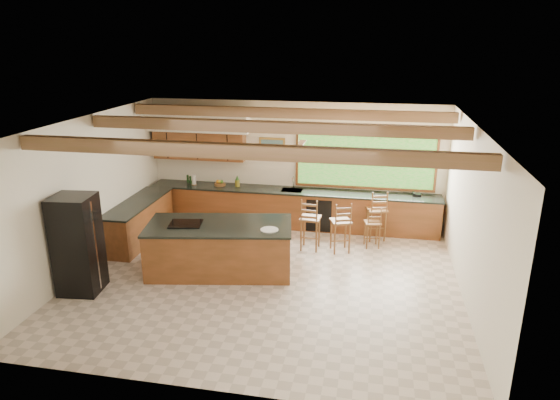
# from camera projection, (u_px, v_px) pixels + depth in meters

# --- Properties ---
(ground) EXTENTS (7.20, 7.20, 0.00)m
(ground) POSITION_uv_depth(u_px,v_px,m) (266.00, 279.00, 9.61)
(ground) COLOR beige
(ground) RESTS_ON ground
(room_shell) EXTENTS (7.27, 6.54, 3.02)m
(room_shell) POSITION_uv_depth(u_px,v_px,m) (264.00, 159.00, 9.56)
(room_shell) COLOR white
(room_shell) RESTS_ON ground
(counter_run) EXTENTS (7.12, 3.10, 1.22)m
(counter_run) POSITION_uv_depth(u_px,v_px,m) (256.00, 211.00, 11.96)
(counter_run) COLOR brown
(counter_run) RESTS_ON ground
(island) EXTENTS (2.99, 1.78, 1.00)m
(island) POSITION_uv_depth(u_px,v_px,m) (220.00, 247.00, 9.82)
(island) COLOR brown
(island) RESTS_ON ground
(refrigerator) EXTENTS (0.77, 0.76, 1.82)m
(refrigerator) POSITION_uv_depth(u_px,v_px,m) (78.00, 244.00, 8.91)
(refrigerator) COLOR black
(refrigerator) RESTS_ON ground
(bar_stool_a) EXTENTS (0.45, 0.45, 1.18)m
(bar_stool_a) POSITION_uv_depth(u_px,v_px,m) (310.00, 220.00, 10.71)
(bar_stool_a) COLOR brown
(bar_stool_a) RESTS_ON ground
(bar_stool_b) EXTENTS (0.53, 0.53, 1.19)m
(bar_stool_b) POSITION_uv_depth(u_px,v_px,m) (377.00, 211.00, 11.25)
(bar_stool_b) COLOR brown
(bar_stool_b) RESTS_ON ground
(bar_stool_c) EXTENTS (0.52, 0.52, 1.14)m
(bar_stool_c) POSITION_uv_depth(u_px,v_px,m) (341.00, 223.00, 10.60)
(bar_stool_c) COLOR brown
(bar_stool_c) RESTS_ON ground
(bar_stool_d) EXTENTS (0.40, 0.40, 0.94)m
(bar_stool_d) POSITION_uv_depth(u_px,v_px,m) (373.00, 224.00, 10.87)
(bar_stool_d) COLOR brown
(bar_stool_d) RESTS_ON ground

